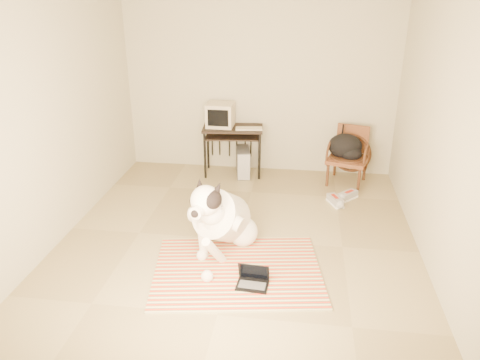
% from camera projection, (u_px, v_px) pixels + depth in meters
% --- Properties ---
extents(floor, '(4.50, 4.50, 0.00)m').
position_uv_depth(floor, '(238.00, 240.00, 5.34)').
color(floor, '#9C8B5F').
rests_on(floor, ground).
extents(wall_back, '(4.50, 0.00, 4.50)m').
position_uv_depth(wall_back, '(259.00, 82.00, 6.86)').
color(wall_back, '#BBB499').
rests_on(wall_back, floor).
extents(wall_front, '(4.50, 0.00, 4.50)m').
position_uv_depth(wall_front, '(185.00, 234.00, 2.76)').
color(wall_front, '#BBB499').
rests_on(wall_front, floor).
extents(wall_left, '(0.00, 4.50, 4.50)m').
position_uv_depth(wall_left, '(55.00, 119.00, 5.06)').
color(wall_left, '#BBB499').
rests_on(wall_left, floor).
extents(wall_right, '(0.00, 4.50, 4.50)m').
position_uv_depth(wall_right, '(441.00, 134.00, 4.56)').
color(wall_right, '#BBB499').
rests_on(wall_right, floor).
extents(rug, '(1.86, 1.53, 0.02)m').
position_uv_depth(rug, '(238.00, 271.00, 4.75)').
color(rug, red).
rests_on(rug, floor).
extents(dog, '(0.70, 1.34, 0.97)m').
position_uv_depth(dog, '(222.00, 219.00, 4.98)').
color(dog, white).
rests_on(dog, rug).
extents(laptop, '(0.32, 0.24, 0.21)m').
position_uv_depth(laptop, '(253.00, 280.00, 4.51)').
color(laptop, black).
rests_on(laptop, rug).
extents(computer_desk, '(0.92, 0.56, 0.73)m').
position_uv_depth(computer_desk, '(233.00, 134.00, 6.92)').
color(computer_desk, black).
rests_on(computer_desk, floor).
extents(crt_monitor, '(0.39, 0.38, 0.34)m').
position_uv_depth(crt_monitor, '(220.00, 115.00, 6.89)').
color(crt_monitor, beige).
rests_on(crt_monitor, computer_desk).
extents(desk_keyboard, '(0.40, 0.19, 0.03)m').
position_uv_depth(desk_keyboard, '(249.00, 129.00, 6.79)').
color(desk_keyboard, beige).
rests_on(desk_keyboard, computer_desk).
extents(pc_tower, '(0.27, 0.47, 0.42)m').
position_uv_depth(pc_tower, '(243.00, 162.00, 7.03)').
color(pc_tower, '#4E4E50').
rests_on(pc_tower, floor).
extents(rattan_chair, '(0.66, 0.65, 0.81)m').
position_uv_depth(rattan_chair, '(349.00, 155.00, 6.73)').
color(rattan_chair, brown).
rests_on(rattan_chair, floor).
extents(backpack, '(0.48, 0.42, 0.36)m').
position_uv_depth(backpack, '(346.00, 147.00, 6.66)').
color(backpack, black).
rests_on(backpack, rattan_chair).
extents(sneaker_left, '(0.23, 0.32, 0.11)m').
position_uv_depth(sneaker_left, '(335.00, 201.00, 6.17)').
color(sneaker_left, white).
rests_on(sneaker_left, floor).
extents(sneaker_right, '(0.30, 0.31, 0.11)m').
position_uv_depth(sneaker_right, '(348.00, 196.00, 6.32)').
color(sneaker_right, white).
rests_on(sneaker_right, floor).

